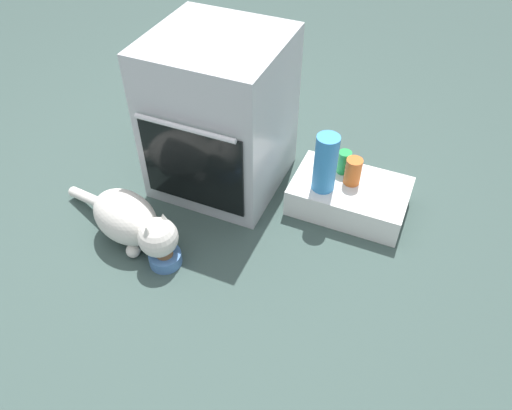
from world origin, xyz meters
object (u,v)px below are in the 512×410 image
Objects in this scene: pantry_cabinet at (349,196)px; cat at (132,221)px; food_bowl at (165,257)px; sauce_jar at (353,171)px; water_bottle at (325,163)px; soda_can at (344,162)px; oven at (220,116)px.

pantry_cabinet is 1.06m from cat.
food_bowl is 0.23m from cat.
pantry_cabinet is at bearing -74.42° from sauce_jar.
soda_can is (0.06, 0.15, -0.09)m from water_bottle.
food_bowl is (-0.66, -0.68, -0.04)m from pantry_cabinet.
soda_can is at bearing 134.08° from sauce_jar.
food_bowl is at bearing -134.27° from pantry_cabinet.
sauce_jar is 1.17× the size of soda_can.
cat reaches higher than pantry_cabinet.
water_bottle is at bearing 53.00° from cat.
cat is 2.49× the size of water_bottle.
oven is 0.76m from pantry_cabinet.
water_bottle is at bearing -149.72° from pantry_cabinet.
soda_can is (-0.06, 0.06, -0.01)m from sauce_jar.
food_bowl is at bearing -131.59° from water_bottle.
water_bottle is 2.50× the size of soda_can.
oven is 6.64× the size of soda_can.
food_bowl is 0.98m from soda_can.
sauce_jar is at bearing 105.58° from pantry_cabinet.
oven is 0.74m from food_bowl.
oven reaches higher than cat.
oven is at bearing -175.09° from sauce_jar.
water_bottle is at bearing 48.41° from food_bowl.
sauce_jar reaches higher than pantry_cabinet.
pantry_cabinet is at bearing 45.73° from food_bowl.
sauce_jar is (0.66, 0.70, 0.19)m from food_bowl.
soda_can is (0.60, 0.76, 0.18)m from food_bowl.
oven reaches higher than food_bowl.
water_bottle reaches higher than soda_can.
cat is at bearing -138.30° from soda_can.
sauce_jar is at bearing 53.08° from cat.
pantry_cabinet is 0.15m from sauce_jar.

